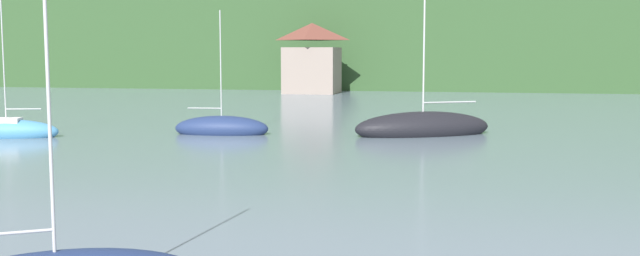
% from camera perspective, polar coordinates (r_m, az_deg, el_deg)
% --- Properties ---
extents(wooded_hillside, '(352.00, 57.23, 33.59)m').
position_cam_1_polar(wooded_hillside, '(119.68, 19.25, 6.55)').
color(wooded_hillside, '#2D4C28').
rests_on(wooded_hillside, ground_plane).
extents(shore_building_west, '(6.15, 5.78, 7.94)m').
position_cam_1_polar(shore_building_west, '(82.67, -0.63, 5.44)').
color(shore_building_west, gray).
rests_on(shore_building_west, ground_plane).
extents(sailboat_far_0, '(5.80, 2.93, 8.45)m').
position_cam_1_polar(sailboat_far_0, '(43.46, -23.42, -0.23)').
color(sailboat_far_0, teal).
rests_on(sailboat_far_0, ground_plane).
extents(sailboat_far_3, '(5.58, 2.38, 7.45)m').
position_cam_1_polar(sailboat_far_3, '(41.85, -7.75, -0.03)').
color(sailboat_far_3, navy).
rests_on(sailboat_far_3, ground_plane).
extents(sailboat_far_6, '(8.39, 6.10, 9.03)m').
position_cam_1_polar(sailboat_far_6, '(41.49, 8.09, 0.03)').
color(sailboat_far_6, black).
rests_on(sailboat_far_6, ground_plane).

